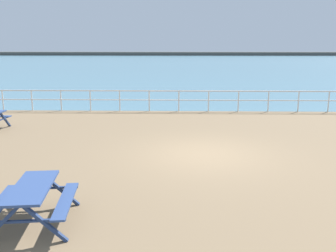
{
  "coord_description": "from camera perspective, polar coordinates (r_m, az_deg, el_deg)",
  "views": [
    {
      "loc": [
        -0.83,
        -11.65,
        3.49
      ],
      "look_at": [
        -1.14,
        0.51,
        0.8
      ],
      "focal_mm": 40.56,
      "sensor_mm": 36.0,
      "label": 1
    }
  ],
  "objects": [
    {
      "name": "distant_shoreline",
      "position": [
        107.46,
        1.94,
        10.58
      ],
      "size": [
        142.0,
        6.0,
        1.8
      ],
      "primitive_type": "cube",
      "color": "#4C4C47",
      "rests_on": "ground"
    },
    {
      "name": "ground_plane",
      "position": [
        12.22,
        5.31,
        -4.67
      ],
      "size": [
        30.0,
        24.0,
        0.2
      ],
      "primitive_type": "cube",
      "color": "#846B4C"
    },
    {
      "name": "sea_band",
      "position": [
        64.5,
        2.23,
        9.34
      ],
      "size": [
        142.0,
        90.0,
        0.01
      ],
      "primitive_type": "cube",
      "color": "teal",
      "rests_on": "ground"
    },
    {
      "name": "picnic_table_near_left",
      "position": [
        7.93,
        -19.65,
        -9.76
      ],
      "size": [
        1.73,
        1.97,
        0.8
      ],
      "rotation": [
        0.0,
        0.0,
        1.69
      ],
      "color": "#334C84",
      "rests_on": "ground"
    },
    {
      "name": "seaward_railing",
      "position": [
        19.61,
        3.89,
        4.35
      ],
      "size": [
        23.07,
        0.07,
        1.08
      ],
      "color": "white",
      "rests_on": "ground"
    }
  ]
}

